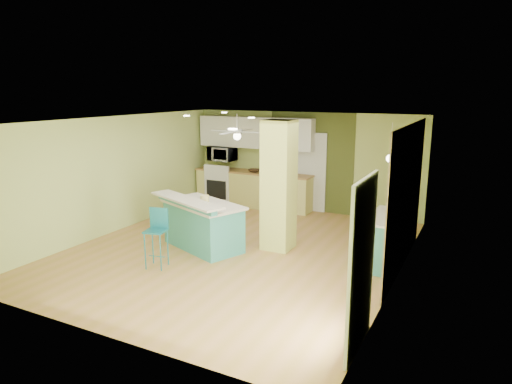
% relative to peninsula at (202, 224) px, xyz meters
% --- Properties ---
extents(floor, '(6.00, 7.00, 0.01)m').
position_rel_peninsula_xyz_m(floor, '(0.68, 0.16, -0.49)').
color(floor, '#A67C3A').
rests_on(floor, ground).
extents(ceiling, '(6.00, 7.00, 0.01)m').
position_rel_peninsula_xyz_m(ceiling, '(0.68, 0.16, 2.02)').
color(ceiling, white).
rests_on(ceiling, wall_back).
extents(wall_back, '(6.00, 0.01, 2.50)m').
position_rel_peninsula_xyz_m(wall_back, '(0.68, 3.66, 0.77)').
color(wall_back, '#B1C368').
rests_on(wall_back, floor).
extents(wall_front, '(6.00, 0.01, 2.50)m').
position_rel_peninsula_xyz_m(wall_front, '(0.68, -3.35, 0.77)').
color(wall_front, '#B1C368').
rests_on(wall_front, floor).
extents(wall_left, '(0.01, 7.00, 2.50)m').
position_rel_peninsula_xyz_m(wall_left, '(-2.33, 0.16, 0.77)').
color(wall_left, '#B1C368').
rests_on(wall_left, floor).
extents(wall_right, '(0.01, 7.00, 2.50)m').
position_rel_peninsula_xyz_m(wall_right, '(3.68, 0.16, 0.77)').
color(wall_right, '#B1C368').
rests_on(wall_right, floor).
extents(wood_panel, '(0.02, 3.40, 2.50)m').
position_rel_peninsula_xyz_m(wood_panel, '(3.67, 0.76, 0.77)').
color(wood_panel, '#856A4C').
rests_on(wood_panel, floor).
extents(olive_accent, '(2.20, 0.02, 2.50)m').
position_rel_peninsula_xyz_m(olive_accent, '(0.88, 3.65, 0.77)').
color(olive_accent, '#464F1F').
rests_on(olive_accent, floor).
extents(interior_door, '(0.82, 0.05, 2.00)m').
position_rel_peninsula_xyz_m(interior_door, '(0.88, 3.62, 0.52)').
color(interior_door, silver).
rests_on(interior_door, floor).
extents(french_door, '(0.04, 1.08, 2.10)m').
position_rel_peninsula_xyz_m(french_door, '(3.65, -2.14, 0.57)').
color(french_door, silver).
rests_on(french_door, floor).
extents(column, '(0.55, 0.55, 2.50)m').
position_rel_peninsula_xyz_m(column, '(1.33, 0.66, 0.77)').
color(column, '#C0C85D').
rests_on(column, floor).
extents(kitchen_run, '(3.25, 0.63, 0.94)m').
position_rel_peninsula_xyz_m(kitchen_run, '(-0.62, 3.36, -0.01)').
color(kitchen_run, '#CEC96C').
rests_on(kitchen_run, floor).
extents(stove, '(0.76, 0.66, 1.08)m').
position_rel_peninsula_xyz_m(stove, '(-1.57, 3.35, -0.02)').
color(stove, silver).
rests_on(stove, floor).
extents(upper_cabinets, '(3.20, 0.34, 0.80)m').
position_rel_peninsula_xyz_m(upper_cabinets, '(-0.62, 3.48, 1.47)').
color(upper_cabinets, white).
rests_on(upper_cabinets, wall_back).
extents(microwave, '(0.70, 0.48, 0.39)m').
position_rel_peninsula_xyz_m(microwave, '(-1.57, 3.36, 0.87)').
color(microwave, white).
rests_on(microwave, wall_back).
extents(ceiling_fan, '(1.41, 1.41, 0.61)m').
position_rel_peninsula_xyz_m(ceiling_fan, '(-0.42, 2.16, 1.60)').
color(ceiling_fan, silver).
rests_on(ceiling_fan, ceiling).
extents(pendant_lamp, '(0.14, 0.14, 0.69)m').
position_rel_peninsula_xyz_m(pendant_lamp, '(3.33, 0.91, 1.40)').
color(pendant_lamp, silver).
rests_on(pendant_lamp, ceiling).
extents(wall_decor, '(0.03, 0.90, 0.70)m').
position_rel_peninsula_xyz_m(wall_decor, '(3.64, 0.96, 1.07)').
color(wall_decor, brown).
rests_on(wall_decor, wood_panel).
extents(peninsula, '(2.08, 1.64, 1.04)m').
position_rel_peninsula_xyz_m(peninsula, '(0.00, 0.00, 0.00)').
color(peninsula, teal).
rests_on(peninsula, floor).
extents(bar_stool, '(0.41, 0.41, 1.04)m').
position_rel_peninsula_xyz_m(bar_stool, '(-0.16, -1.15, 0.22)').
color(bar_stool, '#1C727F').
rests_on(bar_stool, floor).
extents(side_counter, '(0.59, 1.38, 0.89)m').
position_rel_peninsula_xyz_m(side_counter, '(3.38, 0.78, -0.03)').
color(side_counter, teal).
rests_on(side_counter, floor).
extents(fruit_bowl, '(0.34, 0.34, 0.08)m').
position_rel_peninsula_xyz_m(fruit_bowl, '(-0.56, 3.29, 0.50)').
color(fruit_bowl, '#3A2617').
rests_on(fruit_bowl, kitchen_run).
extents(canister, '(0.17, 0.17, 0.17)m').
position_rel_peninsula_xyz_m(canister, '(0.08, -0.02, 0.51)').
color(canister, gold).
rests_on(canister, peninsula).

